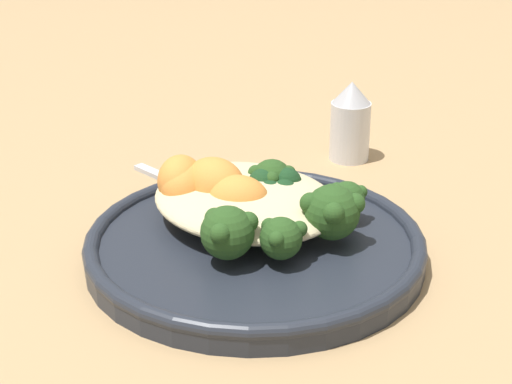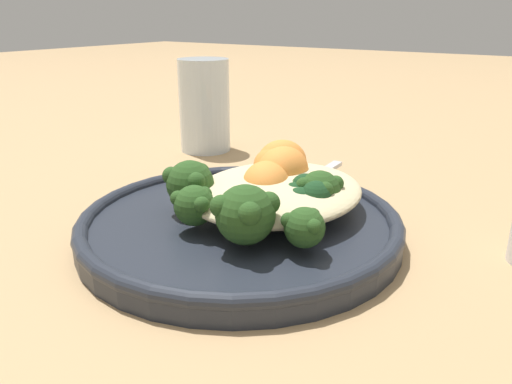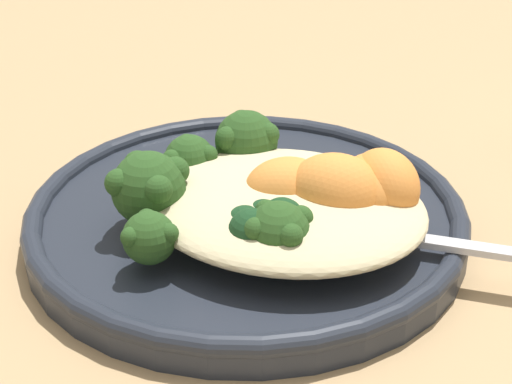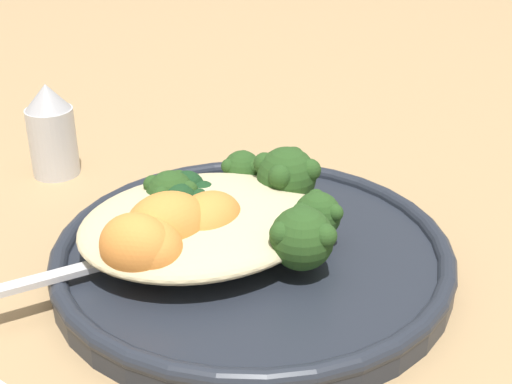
% 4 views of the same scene
% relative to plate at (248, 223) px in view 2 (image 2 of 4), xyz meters
% --- Properties ---
extents(ground_plane, '(4.00, 4.00, 0.00)m').
position_rel_plate_xyz_m(ground_plane, '(0.00, -0.00, -0.01)').
color(ground_plane, tan).
extents(plate, '(0.26, 0.26, 0.02)m').
position_rel_plate_xyz_m(plate, '(0.00, 0.00, 0.00)').
color(plate, '#232833').
rests_on(plate, ground_plane).
extents(quinoa_mound, '(0.15, 0.13, 0.02)m').
position_rel_plate_xyz_m(quinoa_mound, '(-0.02, 0.01, 0.02)').
color(quinoa_mound, beige).
rests_on(quinoa_mound, plate).
extents(broccoli_stalk_0, '(0.07, 0.08, 0.04)m').
position_rel_plate_xyz_m(broccoli_stalk_0, '(0.01, -0.04, 0.03)').
color(broccoli_stalk_0, '#9EBC66').
rests_on(broccoli_stalk_0, plate).
extents(broccoli_stalk_1, '(0.08, 0.04, 0.03)m').
position_rel_plate_xyz_m(broccoli_stalk_1, '(0.04, -0.01, 0.02)').
color(broccoli_stalk_1, '#9EBC66').
rests_on(broccoli_stalk_1, plate).
extents(broccoli_stalk_2, '(0.09, 0.06, 0.04)m').
position_rel_plate_xyz_m(broccoli_stalk_2, '(0.04, 0.03, 0.03)').
color(broccoli_stalk_2, '#9EBC66').
rests_on(broccoli_stalk_2, plate).
extents(broccoli_stalk_3, '(0.08, 0.10, 0.03)m').
position_rel_plate_xyz_m(broccoli_stalk_3, '(0.02, 0.05, 0.02)').
color(broccoli_stalk_3, '#9EBC66').
rests_on(broccoli_stalk_3, plate).
extents(broccoli_stalk_4, '(0.05, 0.08, 0.03)m').
position_rel_plate_xyz_m(broccoli_stalk_4, '(-0.03, 0.04, 0.03)').
color(broccoli_stalk_4, '#9EBC66').
rests_on(broccoli_stalk_4, plate).
extents(sweet_potato_chunk_0, '(0.06, 0.05, 0.04)m').
position_rel_plate_xyz_m(sweet_potato_chunk_0, '(-0.05, 0.00, 0.03)').
color(sweet_potato_chunk_0, orange).
rests_on(sweet_potato_chunk_0, plate).
extents(sweet_potato_chunk_1, '(0.06, 0.06, 0.04)m').
position_rel_plate_xyz_m(sweet_potato_chunk_1, '(-0.02, 0.00, 0.03)').
color(sweet_potato_chunk_1, orange).
rests_on(sweet_potato_chunk_1, plate).
extents(sweet_potato_chunk_2, '(0.05, 0.06, 0.04)m').
position_rel_plate_xyz_m(sweet_potato_chunk_2, '(-0.07, -0.01, 0.03)').
color(sweet_potato_chunk_2, orange).
rests_on(sweet_potato_chunk_2, plate).
extents(sweet_potato_chunk_3, '(0.06, 0.06, 0.04)m').
position_rel_plate_xyz_m(sweet_potato_chunk_3, '(-0.07, -0.01, 0.03)').
color(sweet_potato_chunk_3, orange).
rests_on(sweet_potato_chunk_3, plate).
extents(kale_tuft, '(0.04, 0.04, 0.03)m').
position_rel_plate_xyz_m(kale_tuft, '(-0.02, 0.04, 0.02)').
color(kale_tuft, '#193D1E').
rests_on(kale_tuft, plate).
extents(spoon, '(0.12, 0.03, 0.01)m').
position_rel_plate_xyz_m(spoon, '(-0.07, 0.01, 0.01)').
color(spoon, silver).
rests_on(spoon, plate).
extents(water_glass, '(0.06, 0.06, 0.12)m').
position_rel_plate_xyz_m(water_glass, '(-0.19, -0.20, 0.05)').
color(water_glass, silver).
rests_on(water_glass, ground_plane).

